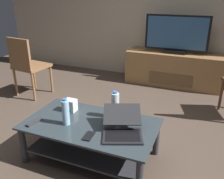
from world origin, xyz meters
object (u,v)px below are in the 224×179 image
object	(u,v)px
router_box	(70,105)
tv_remote	(34,122)
water_bottle_near	(66,112)
water_bottle_far	(115,105)
laptop	(122,127)
cell_phone	(89,136)
television	(176,35)
coffee_table	(91,134)
media_cabinet	(173,69)
side_chair	(27,64)

from	to	relation	value
router_box	tv_remote	bearing A→B (deg)	-118.30
water_bottle_near	water_bottle_far	size ratio (longest dim) A/B	0.94
water_bottle_far	tv_remote	xyz separation A→B (m)	(-0.66, -0.39, -0.12)
laptop	cell_phone	distance (m)	0.30
television	tv_remote	world-z (taller)	television
coffee_table	router_box	size ratio (longest dim) A/B	9.88
water_bottle_far	cell_phone	size ratio (longest dim) A/B	1.95
television	router_box	bearing A→B (deg)	-107.87
television	water_bottle_near	distance (m)	2.51
media_cabinet	water_bottle_far	xyz separation A→B (m)	(-0.23, -2.15, 0.24)
coffee_table	cell_phone	world-z (taller)	cell_phone
water_bottle_near	water_bottle_far	distance (m)	0.47
media_cabinet	laptop	world-z (taller)	laptop
water_bottle_near	water_bottle_far	world-z (taller)	water_bottle_far
water_bottle_far	cell_phone	xyz separation A→B (m)	(-0.08, -0.39, -0.12)
water_bottle_near	water_bottle_far	bearing A→B (deg)	38.12
side_chair	cell_phone	xyz separation A→B (m)	(1.65, -1.20, -0.12)
side_chair	cell_phone	bearing A→B (deg)	-36.01
television	cell_phone	size ratio (longest dim) A/B	7.29
water_bottle_near	coffee_table	bearing A→B (deg)	26.51
laptop	router_box	bearing A→B (deg)	163.71
television	cell_phone	world-z (taller)	television
router_box	coffee_table	bearing A→B (deg)	-25.67
television	router_box	xyz separation A→B (m)	(-0.70, -2.17, -0.41)
television	water_bottle_far	bearing A→B (deg)	-96.10
router_box	water_bottle_far	size ratio (longest dim) A/B	0.46
television	laptop	distance (m)	2.39
laptop	cell_phone	world-z (taller)	laptop
coffee_table	laptop	xyz separation A→B (m)	(0.33, -0.04, 0.18)
laptop	water_bottle_far	xyz separation A→B (m)	(-0.16, 0.23, 0.07)
side_chair	tv_remote	xyz separation A→B (m)	(1.07, -1.19, -0.12)
cell_phone	tv_remote	size ratio (longest dim) A/B	0.88
router_box	side_chair	bearing A→B (deg)	146.04
water_bottle_near	tv_remote	distance (m)	0.33
router_box	tv_remote	distance (m)	0.40
cell_phone	water_bottle_far	bearing A→B (deg)	73.15
television	side_chair	world-z (taller)	television
laptop	side_chair	bearing A→B (deg)	151.35
laptop	tv_remote	distance (m)	0.83
television	water_bottle_near	xyz separation A→B (m)	(-0.60, -2.41, -0.35)
media_cabinet	router_box	world-z (taller)	media_cabinet
side_chair	water_bottle_near	bearing A→B (deg)	-38.71
side_chair	water_bottle_far	size ratio (longest dim) A/B	3.35
television	water_bottle_far	distance (m)	2.16
laptop	water_bottle_far	distance (m)	0.29
media_cabinet	water_bottle_near	bearing A→B (deg)	-103.75
coffee_table	router_box	world-z (taller)	router_box
laptop	water_bottle_far	world-z (taller)	water_bottle_far
side_chair	laptop	distance (m)	2.15
router_box	water_bottle_near	distance (m)	0.27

